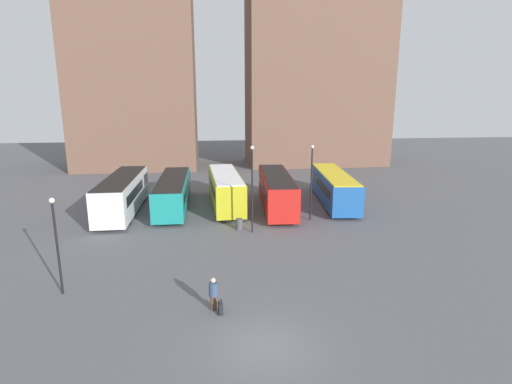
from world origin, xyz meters
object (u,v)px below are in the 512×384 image
at_px(suitcase, 221,308).
at_px(lamp_post_2, 311,177).
at_px(bus_1, 173,191).
at_px(lamp_post_0, 252,183).
at_px(bus_3, 276,190).
at_px(lamp_post_1, 56,238).
at_px(bus_4, 333,186).
at_px(trash_bin, 239,224).
at_px(bus_0, 123,193).
at_px(bus_2, 225,188).
at_px(traveler, 213,291).

height_order(suitcase, lamp_post_2, lamp_post_2).
relative_size(bus_1, lamp_post_0, 1.82).
height_order(bus_1, bus_3, bus_3).
distance_m(bus_3, lamp_post_0, 7.31).
relative_size(bus_1, lamp_post_2, 1.91).
height_order(bus_3, lamp_post_1, lamp_post_1).
relative_size(bus_4, suitcase, 14.66).
bearing_deg(trash_bin, lamp_post_1, -136.77).
bearing_deg(bus_0, lamp_post_0, -121.68).
xyz_separation_m(lamp_post_0, lamp_post_1, (-10.68, -8.46, -0.72)).
distance_m(bus_1, suitcase, 19.40).
height_order(bus_2, lamp_post_0, lamp_post_0).
xyz_separation_m(bus_0, suitcase, (7.88, -17.98, -1.44)).
distance_m(bus_0, trash_bin, 11.39).
bearing_deg(bus_1, bus_3, -97.44).
bearing_deg(suitcase, bus_1, 3.18).
height_order(bus_1, lamp_post_2, lamp_post_2).
bearing_deg(bus_1, traveler, -169.63).
distance_m(bus_1, traveler, 18.91).
relative_size(bus_3, bus_4, 0.96).
distance_m(suitcase, lamp_post_0, 12.21).
relative_size(suitcase, trash_bin, 0.96).
xyz_separation_m(bus_0, lamp_post_1, (-0.08, -15.05, 1.30)).
bearing_deg(suitcase, trash_bin, -16.13).
bearing_deg(lamp_post_0, bus_0, 148.12).
bearing_deg(bus_0, traveler, -156.49).
bearing_deg(traveler, bus_0, 15.60).
xyz_separation_m(traveler, trash_bin, (2.10, 11.68, -0.54)).
bearing_deg(traveler, bus_2, -11.93).
relative_size(traveler, lamp_post_1, 0.32).
distance_m(suitcase, lamp_post_2, 16.25).
distance_m(traveler, lamp_post_0, 11.72).
xyz_separation_m(bus_1, bus_2, (4.73, 0.12, 0.15)).
height_order(lamp_post_0, trash_bin, lamp_post_0).
bearing_deg(lamp_post_1, bus_2, 60.86).
bearing_deg(bus_4, suitcase, 155.10).
relative_size(bus_1, trash_bin, 13.82).
bearing_deg(lamp_post_2, bus_2, 141.94).
xyz_separation_m(bus_0, traveler, (7.57, -17.56, -0.75)).
distance_m(bus_3, suitcase, 18.69).
distance_m(bus_3, lamp_post_1, 20.16).
height_order(bus_3, trash_bin, bus_3).
bearing_deg(lamp_post_1, traveler, -18.19).
distance_m(bus_3, lamp_post_2, 4.84).
bearing_deg(trash_bin, bus_1, 128.22).
height_order(bus_1, bus_2, bus_2).
xyz_separation_m(traveler, lamp_post_2, (8.08, 13.47, 2.61)).
xyz_separation_m(bus_4, trash_bin, (-9.50, -6.94, -1.15)).
bearing_deg(bus_3, bus_0, 92.73).
relative_size(lamp_post_1, lamp_post_2, 0.83).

